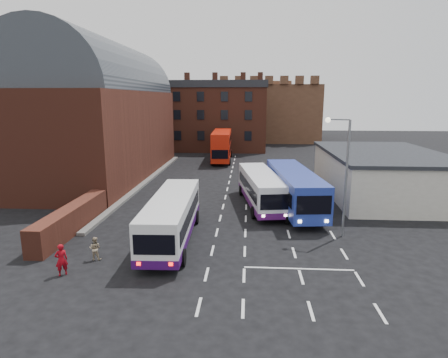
# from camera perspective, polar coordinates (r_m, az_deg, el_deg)

# --- Properties ---
(ground) EXTENTS (180.00, 180.00, 0.00)m
(ground) POSITION_cam_1_polar(r_m,az_deg,el_deg) (24.26, -1.60, -10.10)
(ground) COLOR black
(railway_station) EXTENTS (12.00, 28.00, 16.00)m
(railway_station) POSITION_cam_1_polar(r_m,az_deg,el_deg) (46.83, -18.61, 9.64)
(railway_station) COLOR #602B1E
(railway_station) RESTS_ON ground
(forecourt_wall) EXTENTS (1.20, 10.00, 1.80)m
(forecourt_wall) POSITION_cam_1_polar(r_m,az_deg,el_deg) (28.53, -22.16, -5.65)
(forecourt_wall) COLOR #602B1E
(forecourt_wall) RESTS_ON ground
(cream_building) EXTENTS (10.40, 16.40, 4.25)m
(cream_building) POSITION_cam_1_polar(r_m,az_deg,el_deg) (39.18, 22.88, 0.86)
(cream_building) COLOR beige
(cream_building) RESTS_ON ground
(brick_terrace) EXTENTS (22.00, 10.00, 11.00)m
(brick_terrace) POSITION_cam_1_polar(r_m,az_deg,el_deg) (68.93, -3.03, 9.09)
(brick_terrace) COLOR brown
(brick_terrace) RESTS_ON ground
(castle_keep) EXTENTS (22.00, 22.00, 12.00)m
(castle_keep) POSITION_cam_1_polar(r_m,az_deg,el_deg) (88.49, 6.40, 10.03)
(castle_keep) COLOR brown
(castle_keep) RESTS_ON ground
(bus_white_outbound) EXTENTS (3.03, 10.92, 2.96)m
(bus_white_outbound) POSITION_cam_1_polar(r_m,az_deg,el_deg) (24.77, -7.95, -5.44)
(bus_white_outbound) COLOR white
(bus_white_outbound) RESTS_ON ground
(bus_white_inbound) EXTENTS (4.08, 10.94, 2.91)m
(bus_white_inbound) POSITION_cam_1_polar(r_m,az_deg,el_deg) (32.48, 5.65, -1.19)
(bus_white_inbound) COLOR white
(bus_white_inbound) RESTS_ON ground
(bus_blue) EXTENTS (4.05, 12.29, 3.29)m
(bus_blue) POSITION_cam_1_polar(r_m,az_deg,el_deg) (31.95, 10.62, -1.16)
(bus_blue) COLOR #233699
(bus_blue) RESTS_ON ground
(bus_red_double) EXTENTS (3.04, 11.20, 4.45)m
(bus_red_double) POSITION_cam_1_polar(r_m,az_deg,el_deg) (55.86, -0.34, 5.15)
(bus_red_double) COLOR red
(bus_red_double) RESTS_ON ground
(street_lamp) EXTENTS (1.57, 0.65, 8.00)m
(street_lamp) POSITION_cam_1_polar(r_m,az_deg,el_deg) (25.81, 17.61, 1.85)
(street_lamp) COLOR slate
(street_lamp) RESTS_ON ground
(pedestrian_red) EXTENTS (0.76, 0.72, 1.75)m
(pedestrian_red) POSITION_cam_1_polar(r_m,az_deg,el_deg) (21.91, -23.54, -11.22)
(pedestrian_red) COLOR maroon
(pedestrian_red) RESTS_ON ground
(pedestrian_beige) EXTENTS (0.69, 0.54, 1.38)m
(pedestrian_beige) POSITION_cam_1_polar(r_m,az_deg,el_deg) (23.26, -19.07, -9.97)
(pedestrian_beige) COLOR tan
(pedestrian_beige) RESTS_ON ground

